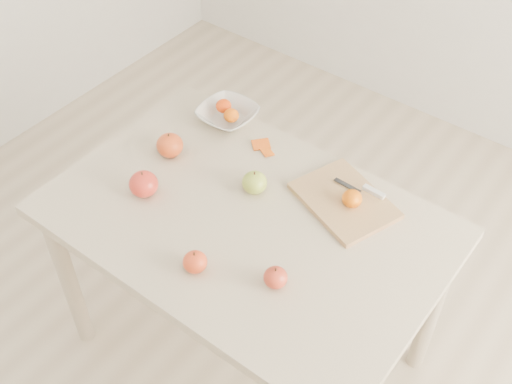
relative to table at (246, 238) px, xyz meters
The scene contains 15 objects.
ground 0.65m from the table, ahead, with size 3.50×3.50×0.00m, color #C6B293.
table is the anchor object (origin of this frame).
cutting_board 0.33m from the table, 49.01° to the left, with size 0.30×0.22×0.02m, color tan.
board_tangerine 0.36m from the table, 43.85° to the left, with size 0.06×0.06×0.05m, color #D46807.
fruit_bowl 0.49m from the table, 135.96° to the left, with size 0.20×0.20×0.05m, color silver.
bowl_tangerine_near 0.52m from the table, 137.13° to the left, with size 0.06×0.06×0.05m, color #E74108.
bowl_tangerine_far 0.47m from the table, 134.66° to the left, with size 0.05×0.05×0.05m, color orange.
orange_peel_a 0.35m from the table, 119.29° to the left, with size 0.06×0.04×0.00m, color #DA530F.
orange_peel_b 0.32m from the table, 114.45° to the left, with size 0.04×0.04×0.00m, color #E85D10.
paring_knife 0.41m from the table, 50.61° to the left, with size 0.17×0.05×0.01m.
apple_green 0.18m from the table, 114.82° to the left, with size 0.08×0.08×0.07m, color olive.
apple_red_e 0.29m from the table, 34.13° to the right, with size 0.07×0.07×0.06m, color maroon.
apple_red_a 0.41m from the table, 169.09° to the left, with size 0.09×0.09×0.08m, color maroon.
apple_red_b 0.36m from the table, 160.45° to the right, with size 0.09×0.09×0.08m, color #9C0510.
apple_red_c 0.28m from the table, 87.89° to the right, with size 0.07×0.07×0.06m, color #A01905.
Camera 1 is at (0.83, -1.03, 2.19)m, focal length 45.00 mm.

